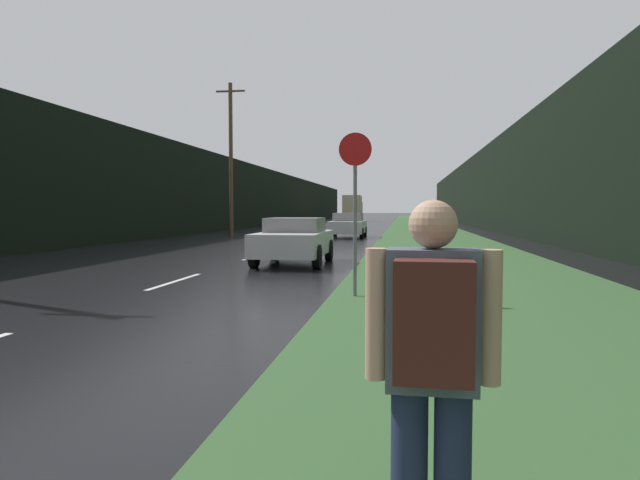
# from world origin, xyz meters

# --- Properties ---
(grass_verge) EXTENTS (6.00, 240.00, 0.02)m
(grass_verge) POSITION_xyz_m (6.76, 40.00, 0.01)
(grass_verge) COLOR #33562D
(grass_verge) RESTS_ON ground_plane
(lane_stripe_c) EXTENTS (0.12, 3.00, 0.01)m
(lane_stripe_c) POSITION_xyz_m (0.00, 12.89, 0.00)
(lane_stripe_c) COLOR silver
(lane_stripe_c) RESTS_ON ground_plane
(lane_stripe_d) EXTENTS (0.12, 3.00, 0.01)m
(lane_stripe_d) POSITION_xyz_m (0.00, 19.89, 0.00)
(lane_stripe_d) COLOR silver
(lane_stripe_d) RESTS_ON ground_plane
(treeline_far_side) EXTENTS (2.00, 140.00, 5.86)m
(treeline_far_side) POSITION_xyz_m (-9.76, 50.00, 2.93)
(treeline_far_side) COLOR black
(treeline_far_side) RESTS_ON ground_plane
(treeline_near_side) EXTENTS (2.00, 140.00, 6.92)m
(treeline_near_side) POSITION_xyz_m (12.76, 50.00, 3.46)
(treeline_near_side) COLOR black
(treeline_near_side) RESTS_ON ground_plane
(utility_pole_far) EXTENTS (1.80, 0.24, 9.36)m
(utility_pole_far) POSITION_xyz_m (-5.42, 34.65, 4.81)
(utility_pole_far) COLOR #4C3823
(utility_pole_far) RESTS_ON ground_plane
(stop_sign) EXTENTS (0.61, 0.07, 3.04)m
(stop_sign) POSITION_xyz_m (4.23, 11.17, 1.80)
(stop_sign) COLOR slate
(stop_sign) RESTS_ON ground_plane
(hitchhiker_with_backpack) EXTENTS (0.58, 0.41, 1.66)m
(hitchhiker_with_backpack) POSITION_xyz_m (5.24, 3.09, 0.96)
(hitchhiker_with_backpack) COLOR #1E2847
(hitchhiker_with_backpack) RESTS_ON ground_plane
(car_passing_near) EXTENTS (1.97, 4.10, 1.38)m
(car_passing_near) POSITION_xyz_m (1.88, 17.35, 0.72)
(car_passing_near) COLOR #BCBCBC
(car_passing_near) RESTS_ON ground_plane
(car_passing_far) EXTENTS (2.02, 4.38, 1.44)m
(car_passing_far) POSITION_xyz_m (1.88, 33.90, 0.72)
(car_passing_far) COLOR #BCBCBC
(car_passing_far) RESTS_ON ground_plane
(delivery_truck) EXTENTS (2.49, 6.65, 3.60)m
(delivery_truck) POSITION_xyz_m (-1.88, 79.39, 1.87)
(delivery_truck) COLOR #6E684F
(delivery_truck) RESTS_ON ground_plane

